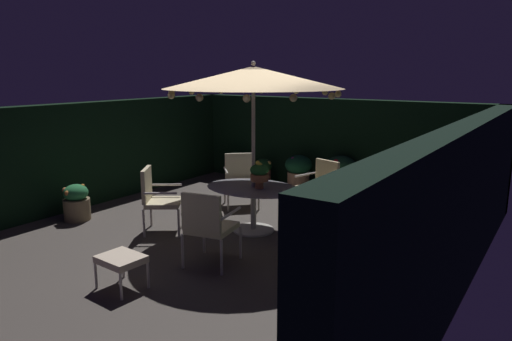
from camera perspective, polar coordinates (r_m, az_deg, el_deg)
ground_plane at (r=7.36m, az=-3.09°, el=-7.77°), size 6.82×7.47×0.02m
hedge_backdrop_rear at (r=10.14m, az=9.14°, el=3.19°), size 6.82×0.30×1.92m
hedge_backdrop_left at (r=9.40m, az=-19.26°, el=2.00°), size 0.30×7.47×1.92m
hedge_backdrop_right at (r=5.80m, az=23.57°, el=-4.18°), size 0.30×7.47×1.92m
patio_dining_table at (r=7.34m, az=-0.31°, el=-3.19°), size 1.58×1.18×0.71m
patio_umbrella at (r=7.09m, az=-0.32°, el=11.19°), size 2.70×2.70×2.62m
centerpiece_planter at (r=7.15m, az=0.42°, el=-0.32°), size 0.29×0.29×0.41m
patio_chair_north at (r=8.79m, az=-1.92°, el=-0.77°), size 0.85×0.85×0.96m
patio_chair_northeast at (r=7.46m, az=-11.95°, el=-2.99°), size 0.78×0.79×1.02m
patio_chair_east at (r=6.03m, az=-5.84°, el=-6.35°), size 0.69×0.71×1.00m
patio_chair_southeast at (r=6.59m, az=10.21°, el=-5.26°), size 0.61×0.65×0.94m
patio_chair_south at (r=8.32m, az=7.80°, el=-1.49°), size 0.72×0.73×0.94m
ottoman_footrest at (r=5.70m, az=-16.04°, el=-10.43°), size 0.53×0.44×0.40m
potted_plant_left_near at (r=9.95m, az=5.17°, el=-0.05°), size 0.57×0.57×0.75m
potted_plant_left_far at (r=6.10m, az=20.20°, el=-8.74°), size 0.48×0.48×0.71m
potted_plant_front_corner at (r=8.50m, az=-20.94°, el=-3.63°), size 0.44×0.44×0.62m
potted_plant_right_near at (r=10.97m, az=-2.49°, el=0.60°), size 0.47×0.47×0.64m
potted_plant_right_far at (r=9.17m, az=17.83°, el=-1.96°), size 0.54×0.54×0.66m
potted_plant_back_right at (r=8.84m, az=22.20°, el=-3.27°), size 0.32×0.33×0.57m
potted_plant_back_left at (r=9.64m, az=10.22°, el=-0.40°), size 0.63×0.63×0.81m
potted_plant_back_center at (r=10.41m, az=0.85°, el=-0.02°), size 0.40×0.40×0.58m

